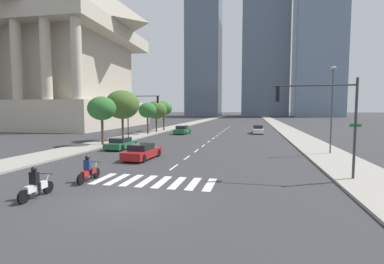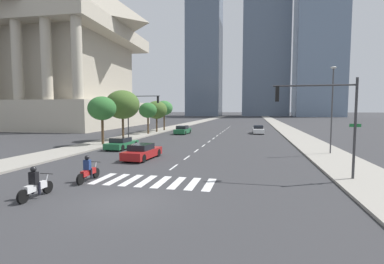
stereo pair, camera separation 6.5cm
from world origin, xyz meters
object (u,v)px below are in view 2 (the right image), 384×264
sedan_white_2 (258,130)px  street_tree_fifth (164,108)px  sedan_green_0 (122,144)px  traffic_signal_near (323,109)px  street_tree_nearest (102,109)px  street_tree_second (123,105)px  motorcycle_lead (88,171)px  motorcycle_trailing (35,186)px  street_tree_third (148,110)px  traffic_signal_far (140,108)px  street_tree_fourth (157,110)px  sedan_red_1 (142,152)px  street_lamp_east (332,103)px  sedan_green_3 (183,130)px

sedan_white_2 → street_tree_fifth: street_tree_fifth is taller
sedan_green_0 → traffic_signal_near: (17.00, -9.15, 3.48)m
street_tree_nearest → street_tree_second: (-0.00, 5.02, 0.50)m
motorcycle_lead → traffic_signal_near: traffic_signal_near is taller
motorcycle_lead → motorcycle_trailing: (-0.61, -3.22, 0.00)m
street_tree_nearest → street_tree_third: (0.00, 13.84, -0.26)m
sedan_green_0 → street_tree_third: street_tree_third is taller
traffic_signal_far → street_tree_second: (-2.01, -0.77, 0.38)m
sedan_white_2 → street_tree_fourth: street_tree_fourth is taller
sedan_red_1 → street_tree_third: (-7.63, 20.95, 3.30)m
motorcycle_lead → sedan_red_1: (0.19, 7.34, -0.00)m
sedan_white_2 → street_tree_second: street_tree_second is taller
street_tree_nearest → street_tree_fourth: street_tree_fourth is taller
street_lamp_east → street_tree_fifth: size_ratio=1.38×
street_lamp_east → motorcycle_trailing: bearing=-135.4°
sedan_red_1 → street_tree_fourth: street_tree_fourth is taller
street_tree_nearest → motorcycle_lead: bearing=-62.8°
street_tree_nearest → street_tree_second: 5.04m
sedan_green_0 → street_lamp_east: bearing=-86.4°
street_lamp_east → traffic_signal_near: bearing=-106.7°
street_lamp_east → street_tree_third: 27.83m
sedan_green_0 → street_tree_second: street_tree_second is taller
motorcycle_lead → street_tree_third: street_tree_third is taller
sedan_red_1 → sedan_white_2: size_ratio=0.93×
street_tree_nearest → street_tree_third: bearing=90.0°
street_tree_fourth → street_tree_second: bearing=-90.0°
street_tree_fourth → traffic_signal_near: bearing=-55.2°
sedan_green_3 → traffic_signal_far: traffic_signal_far is taller
sedan_green_0 → street_tree_fourth: (-3.29, 20.01, 3.39)m
traffic_signal_near → street_tree_third: bearing=-51.0°
motorcycle_lead → traffic_signal_far: bearing=14.6°
street_tree_nearest → street_tree_fifth: (0.00, 22.13, 0.14)m
sedan_green_3 → street_tree_nearest: bearing=163.9°
traffic_signal_far → sedan_red_1: bearing=-66.4°
sedan_green_0 → traffic_signal_far: size_ratio=0.71×
sedan_green_0 → street_tree_fourth: 20.56m
street_tree_second → street_tree_nearest: bearing=-90.0°
motorcycle_trailing → sedan_green_0: bearing=12.0°
motorcycle_lead → sedan_white_2: bearing=-16.4°
street_tree_second → street_tree_fifth: street_tree_second is taller
motorcycle_lead → motorcycle_trailing: bearing=168.8°
traffic_signal_far → street_tree_fourth: bearing=99.4°
motorcycle_lead → street_tree_third: size_ratio=0.43×
traffic_signal_far → street_lamp_east: size_ratio=0.79×
motorcycle_lead → street_tree_fifth: size_ratio=0.39×
sedan_white_2 → street_tree_fifth: size_ratio=0.86×
street_lamp_east → street_tree_third: street_lamp_east is taller
traffic_signal_near → street_tree_second: 25.99m
traffic_signal_far → sedan_white_2: bearing=42.7°
street_lamp_east → street_tree_third: size_ratio=1.54×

